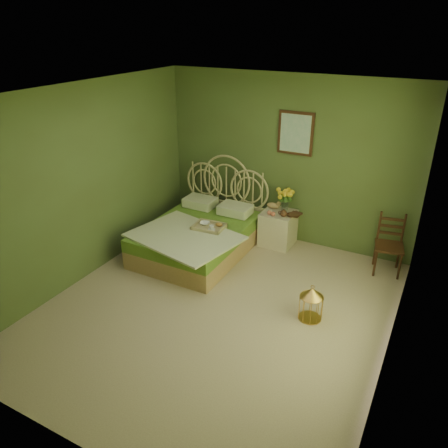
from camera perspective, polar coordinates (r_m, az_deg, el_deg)
The scene contains 14 objects.
floor at distance 5.56m, azimuth -0.89°, elevation -10.98°, with size 4.50×4.50×0.00m, color tan.
ceiling at distance 4.53m, azimuth -1.12°, elevation 16.54°, with size 4.50×4.50×0.00m, color silver.
wall_back at distance 6.84m, azimuth 8.24°, elevation 8.13°, with size 4.00×4.00×0.00m, color #526A38.
wall_left at distance 6.06m, azimuth -17.85°, elevation 4.89°, with size 4.50×4.50×0.00m, color #526A38.
wall_right at distance 4.40m, azimuth 22.53°, elevation -3.72°, with size 4.50×4.50×0.00m, color #526A38.
wall_art at distance 6.66m, azimuth 9.34°, elevation 11.61°, with size 0.54×0.04×0.64m.
bed at distance 6.70m, azimuth -3.24°, elevation -1.37°, with size 1.65×2.09×1.29m.
nightstand at distance 6.95m, azimuth 7.17°, elevation 0.07°, with size 0.50×0.50×0.98m.
chair at distance 6.55m, azimuth 20.96°, elevation -2.00°, with size 0.44×0.44×0.85m.
birdcage at distance 5.39m, azimuth 11.29°, elevation -10.19°, with size 0.28×0.28×0.42m.
book_lower at distance 6.81m, azimuth 8.65°, elevation 1.36°, with size 0.16×0.22×0.02m, color #381E0F.
book_upper at distance 6.81m, azimuth 8.66°, elevation 1.51°, with size 0.16×0.22×0.02m, color #472819.
cereal_bowl at distance 6.51m, azimuth -2.53°, elevation 0.09°, with size 0.14×0.14×0.04m, color white.
coffee_cup at distance 6.33m, azimuth -1.63°, elevation -0.47°, with size 0.07×0.07×0.07m, color white.
Camera 1 is at (2.17, -3.92, 3.29)m, focal length 35.00 mm.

